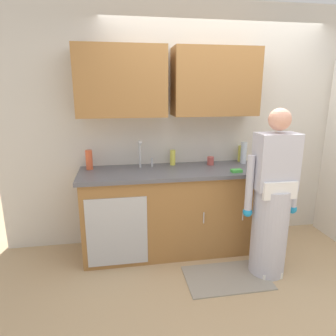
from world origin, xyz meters
TOP-DOWN VIEW (x-y plane):
  - ground_plane at (0.00, 0.00)m, footprint 9.00×9.00m
  - kitchen_wall_with_uppers at (-0.14, 0.99)m, footprint 4.80×0.44m
  - counter_cabinet at (-0.55, 0.70)m, footprint 1.90×0.62m
  - countertop at (-0.55, 0.70)m, footprint 1.96×0.66m
  - sink at (-0.83, 0.71)m, footprint 0.50×0.36m
  - person_at_sink at (0.31, 0.09)m, footprint 0.55×0.34m
  - floor_mat at (-0.12, 0.05)m, footprint 0.80×0.50m
  - bottle_water_tall at (-1.42, 0.86)m, footprint 0.07×0.07m
  - bottle_dish_liquid at (-0.50, 0.90)m, footprint 0.06×0.06m
  - bottle_cleaner_spray at (0.33, 0.94)m, footprint 0.07×0.07m
  - bottle_soap at (0.33, 0.85)m, footprint 0.07×0.07m
  - cup_by_sink at (-0.07, 0.83)m, footprint 0.08×0.08m
  - knife_on_counter at (0.34, 0.64)m, footprint 0.17×0.20m
  - sponge at (0.10, 0.49)m, footprint 0.11×0.07m

SIDE VIEW (x-z plane):
  - ground_plane at x=0.00m, z-range 0.00..0.00m
  - floor_mat at x=-0.12m, z-range 0.00..0.01m
  - counter_cabinet at x=-0.55m, z-range 0.00..0.90m
  - person_at_sink at x=0.31m, z-range -0.12..1.50m
  - countertop at x=-0.55m, z-range 0.90..0.94m
  - sink at x=-0.83m, z-range 0.75..1.10m
  - knife_on_counter at x=0.34m, z-range 0.94..0.95m
  - sponge at x=0.10m, z-range 0.94..0.97m
  - cup_by_sink at x=-0.07m, z-range 0.94..1.03m
  - bottle_dish_liquid at x=-0.50m, z-range 0.94..1.11m
  - bottle_cleaner_spray at x=0.33m, z-range 0.94..1.13m
  - bottle_water_tall at x=-1.42m, z-range 0.94..1.15m
  - bottle_soap at x=0.33m, z-range 0.94..1.19m
  - kitchen_wall_with_uppers at x=-0.14m, z-range 0.13..2.83m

